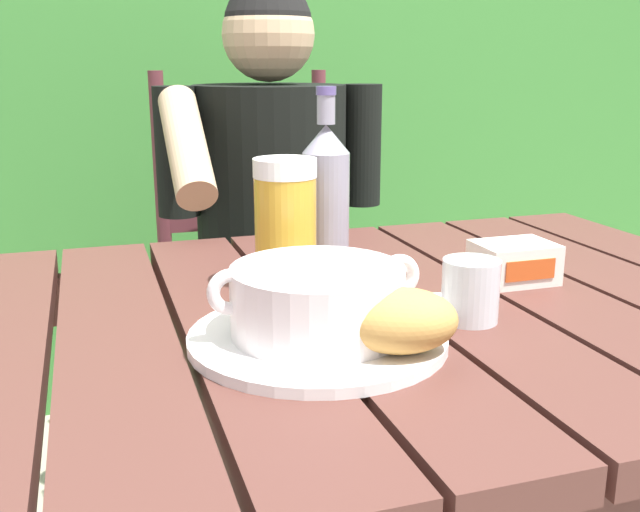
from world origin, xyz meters
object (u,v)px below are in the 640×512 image
object	(u,v)px
beer_glass	(286,224)
beer_bottle	(326,196)
chair_near_diner	(257,297)
table_knife	(390,295)
soup_bowl	(317,299)
bread_roll	(399,320)
serving_plate	(318,338)
water_glass_small	(470,290)
person_eating	(275,227)
butter_tub	(514,262)

from	to	relation	value
beer_glass	beer_bottle	size ratio (longest dim) A/B	0.66
chair_near_diner	beer_glass	xyz separation A→B (m)	(-0.13, -0.75, 0.35)
beer_bottle	table_knife	bearing A→B (deg)	-76.15
soup_bowl	bread_roll	xyz separation A→B (m)	(0.06, -0.07, -0.01)
serving_plate	bread_roll	world-z (taller)	bread_roll
serving_plate	chair_near_diner	bearing A→B (deg)	81.14
soup_bowl	water_glass_small	bearing A→B (deg)	3.78
serving_plate	soup_bowl	bearing A→B (deg)	-90.00
serving_plate	beer_bottle	xyz separation A→B (m)	(0.10, 0.27, 0.11)
chair_near_diner	table_knife	world-z (taller)	chair_near_diner
soup_bowl	bread_roll	distance (m)	0.10
soup_bowl	serving_plate	bearing A→B (deg)	90.00
chair_near_diner	bread_roll	size ratio (longest dim) A/B	7.58
serving_plate	soup_bowl	size ratio (longest dim) A/B	1.19
person_eating	table_knife	world-z (taller)	person_eating
person_eating	table_knife	xyz separation A→B (m)	(-0.01, -0.64, 0.05)
butter_tub	table_knife	distance (m)	0.19
table_knife	chair_near_diner	bearing A→B (deg)	89.18
chair_near_diner	serving_plate	size ratio (longest dim) A/B	3.66
serving_plate	beer_glass	xyz separation A→B (m)	(0.02, 0.21, 0.08)
chair_near_diner	serving_plate	xyz separation A→B (m)	(-0.15, -0.96, 0.27)
person_eating	serving_plate	size ratio (longest dim) A/B	4.31
beer_glass	serving_plate	bearing A→B (deg)	-95.90
soup_bowl	table_knife	bearing A→B (deg)	40.86
water_glass_small	table_knife	bearing A→B (deg)	117.78
beer_bottle	person_eating	bearing A→B (deg)	84.47
serving_plate	table_knife	distance (m)	0.18
chair_near_diner	bread_roll	xyz separation A→B (m)	(-0.09, -1.03, 0.31)
chair_near_diner	soup_bowl	distance (m)	1.02
bread_roll	butter_tub	distance (m)	0.34
bread_roll	chair_near_diner	bearing A→B (deg)	85.24
person_eating	beer_glass	world-z (taller)	person_eating
bread_roll	beer_glass	xyz separation A→B (m)	(-0.04, 0.28, 0.04)
bread_roll	table_knife	xyz separation A→B (m)	(0.07, 0.19, -0.04)
bread_roll	beer_bottle	world-z (taller)	beer_bottle
water_glass_small	soup_bowl	bearing A→B (deg)	-176.22
butter_tub	soup_bowl	bearing A→B (deg)	-157.80
person_eating	beer_bottle	size ratio (longest dim) A/B	4.62
soup_bowl	water_glass_small	world-z (taller)	soup_bowl
water_glass_small	butter_tub	world-z (taller)	water_glass_small
soup_bowl	bread_roll	size ratio (longest dim) A/B	1.74
soup_bowl	beer_glass	world-z (taller)	beer_glass
serving_plate	person_eating	bearing A→B (deg)	79.06
chair_near_diner	table_knife	distance (m)	0.88
soup_bowl	person_eating	bearing A→B (deg)	79.06
chair_near_diner	butter_tub	size ratio (longest dim) A/B	9.71
table_knife	water_glass_small	bearing A→B (deg)	-62.22
table_knife	serving_plate	bearing A→B (deg)	-139.14
beer_glass	beer_bottle	world-z (taller)	beer_bottle
soup_bowl	butter_tub	size ratio (longest dim) A/B	2.23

